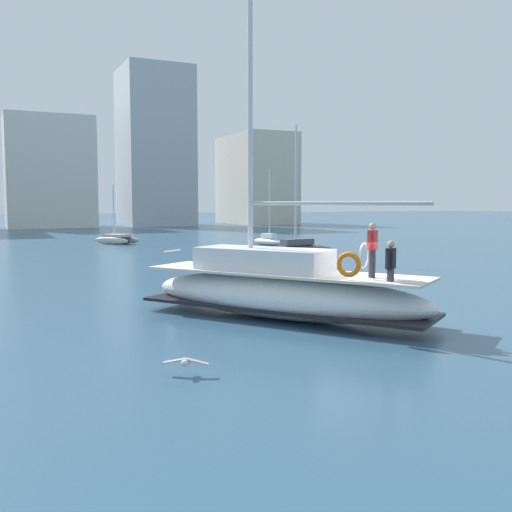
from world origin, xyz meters
TOP-DOWN VIEW (x-y plane):
  - ground_plane at (0.00, 0.00)m, footprint 400.00×400.00m
  - main_sailboat at (-1.98, 1.52)m, footprint 7.36×9.30m
  - moored_sloop_near at (11.77, 30.28)m, footprint 1.56×3.89m
  - moored_sloop_far at (8.33, 18.53)m, footprint 5.64×2.10m
  - moored_catamaran at (0.34, 37.61)m, footprint 3.84×4.30m
  - seagull at (-6.62, -3.06)m, footprint 0.90×0.65m
  - waterfront_buildings at (-5.45, 79.12)m, footprint 82.02×18.94m

SIDE VIEW (x-z plane):
  - ground_plane at x=0.00m, z-range 0.00..0.00m
  - seagull at x=-6.62m, z-range 0.21..0.37m
  - moored_sloop_near at x=11.77m, z-range -2.77..3.71m
  - moored_catamaran at x=0.34m, z-range -2.14..3.10m
  - moored_sloop_far at x=8.33m, z-range -3.70..4.90m
  - main_sailboat at x=-1.98m, z-range -5.15..6.96m
  - waterfront_buildings at x=-5.45m, z-range -2.49..23.61m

